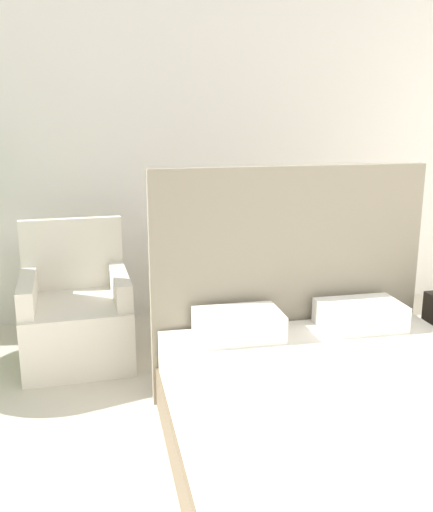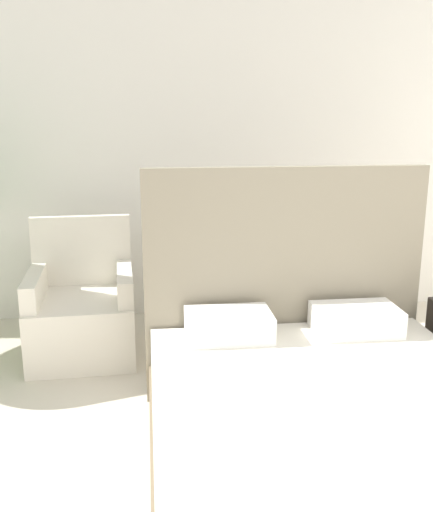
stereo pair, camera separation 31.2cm
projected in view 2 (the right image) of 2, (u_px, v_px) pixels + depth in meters
wall_back at (227, 133)px, 4.46m from camera, size 10.00×0.06×2.90m
bed at (332, 438)px, 2.44m from camera, size 1.58×2.06×1.33m
armchair_near_window_left at (82, 316)px, 3.87m from camera, size 0.72×0.73×0.91m
armchair_near_window_right at (236, 310)px, 3.99m from camera, size 0.72×0.74×0.91m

